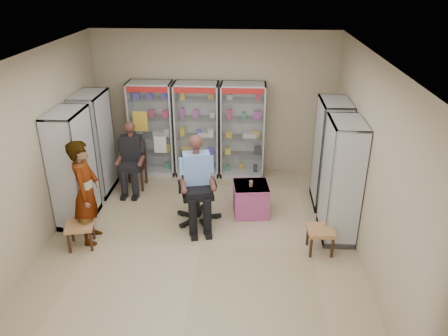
# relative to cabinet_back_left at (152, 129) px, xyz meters

# --- Properties ---
(floor) EXTENTS (6.00, 6.00, 0.00)m
(floor) POSITION_rel_cabinet_back_left_xyz_m (1.30, -2.73, -1.00)
(floor) COLOR tan
(floor) RESTS_ON ground
(room_shell) EXTENTS (5.02, 6.02, 3.01)m
(room_shell) POSITION_rel_cabinet_back_left_xyz_m (1.30, -2.73, 0.97)
(room_shell) COLOR tan
(room_shell) RESTS_ON ground
(cabinet_back_left) EXTENTS (0.90, 0.50, 2.00)m
(cabinet_back_left) POSITION_rel_cabinet_back_left_xyz_m (0.00, 0.00, 0.00)
(cabinet_back_left) COLOR #AEB0B6
(cabinet_back_left) RESTS_ON floor
(cabinet_back_mid) EXTENTS (0.90, 0.50, 2.00)m
(cabinet_back_mid) POSITION_rel_cabinet_back_left_xyz_m (0.95, 0.00, 0.00)
(cabinet_back_mid) COLOR silver
(cabinet_back_mid) RESTS_ON floor
(cabinet_back_right) EXTENTS (0.90, 0.50, 2.00)m
(cabinet_back_right) POSITION_rel_cabinet_back_left_xyz_m (1.90, 0.00, 0.00)
(cabinet_back_right) COLOR #A6A8AD
(cabinet_back_right) RESTS_ON floor
(cabinet_right_far) EXTENTS (0.90, 0.50, 2.00)m
(cabinet_right_far) POSITION_rel_cabinet_back_left_xyz_m (3.53, -1.13, 0.00)
(cabinet_right_far) COLOR silver
(cabinet_right_far) RESTS_ON floor
(cabinet_right_near) EXTENTS (0.90, 0.50, 2.00)m
(cabinet_right_near) POSITION_rel_cabinet_back_left_xyz_m (3.53, -2.23, 0.00)
(cabinet_right_near) COLOR #B8BBC0
(cabinet_right_near) RESTS_ON floor
(cabinet_left_far) EXTENTS (0.90, 0.50, 2.00)m
(cabinet_left_far) POSITION_rel_cabinet_back_left_xyz_m (-0.93, -0.93, 0.00)
(cabinet_left_far) COLOR #A3A5AA
(cabinet_left_far) RESTS_ON floor
(cabinet_left_near) EXTENTS (0.90, 0.50, 2.00)m
(cabinet_left_near) POSITION_rel_cabinet_back_left_xyz_m (-0.93, -2.03, 0.00)
(cabinet_left_near) COLOR #ADB0B5
(cabinet_left_near) RESTS_ON floor
(wooden_chair) EXTENTS (0.42, 0.42, 0.94)m
(wooden_chair) POSITION_rel_cabinet_back_left_xyz_m (-0.25, -0.73, -0.53)
(wooden_chair) COLOR black
(wooden_chair) RESTS_ON floor
(seated_customer) EXTENTS (0.44, 0.60, 1.34)m
(seated_customer) POSITION_rel_cabinet_back_left_xyz_m (-0.25, -0.78, -0.33)
(seated_customer) COLOR black
(seated_customer) RESTS_ON floor
(office_chair) EXTENTS (0.79, 0.79, 1.20)m
(office_chair) POSITION_rel_cabinet_back_left_xyz_m (1.17, -1.93, -0.40)
(office_chair) COLOR black
(office_chair) RESTS_ON floor
(seated_shopkeeper) EXTENTS (0.65, 0.80, 1.53)m
(seated_shopkeeper) POSITION_rel_cabinet_back_left_xyz_m (1.17, -1.98, -0.23)
(seated_shopkeeper) COLOR #77B2ED
(seated_shopkeeper) RESTS_ON floor
(pink_trunk) EXTENTS (0.66, 0.64, 0.58)m
(pink_trunk) POSITION_rel_cabinet_back_left_xyz_m (2.10, -1.64, -0.71)
(pink_trunk) COLOR #B74993
(pink_trunk) RESTS_ON floor
(tea_glass) EXTENTS (0.07, 0.07, 0.10)m
(tea_glass) POSITION_rel_cabinet_back_left_xyz_m (2.10, -1.68, -0.37)
(tea_glass) COLOR #5E2808
(tea_glass) RESTS_ON pink_trunk
(woven_stool_a) EXTENTS (0.43, 0.43, 0.41)m
(woven_stool_a) POSITION_rel_cabinet_back_left_xyz_m (3.20, -2.74, -0.79)
(woven_stool_a) COLOR #AD7D49
(woven_stool_a) RESTS_ON floor
(woven_stool_b) EXTENTS (0.50, 0.50, 0.42)m
(woven_stool_b) POSITION_rel_cabinet_back_left_xyz_m (-0.60, -2.84, -0.79)
(woven_stool_b) COLOR olive
(woven_stool_b) RESTS_ON floor
(standing_man) EXTENTS (0.49, 0.68, 1.75)m
(standing_man) POSITION_rel_cabinet_back_left_xyz_m (-0.50, -2.64, -0.13)
(standing_man) COLOR gray
(standing_man) RESTS_ON floor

